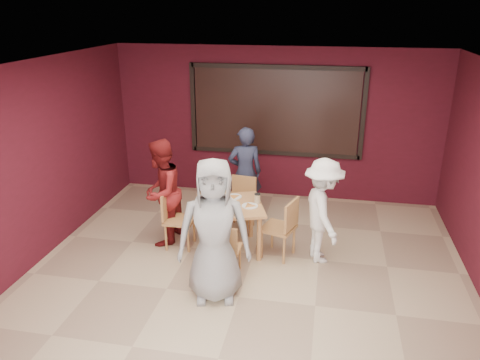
% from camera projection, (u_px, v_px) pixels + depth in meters
% --- Properties ---
extents(floor, '(7.00, 7.00, 0.00)m').
position_uv_depth(floor, '(239.00, 297.00, 5.93)').
color(floor, tan).
rests_on(floor, ground).
extents(window_blinds, '(3.00, 0.02, 1.50)m').
position_uv_depth(window_blinds, '(275.00, 111.00, 8.51)').
color(window_blinds, black).
extents(dining_table, '(1.18, 1.18, 0.89)m').
position_uv_depth(dining_table, '(230.00, 210.00, 6.85)').
color(dining_table, tan).
rests_on(dining_table, floor).
extents(chair_front, '(0.38, 0.38, 0.78)m').
position_uv_depth(chair_front, '(225.00, 247.00, 6.24)').
color(chair_front, '#AC6D43').
rests_on(chair_front, floor).
extents(chair_back, '(0.46, 0.46, 0.86)m').
position_uv_depth(chair_back, '(242.00, 200.00, 7.64)').
color(chair_back, '#AC6D43').
rests_on(chair_back, floor).
extents(chair_left, '(0.44, 0.44, 0.88)m').
position_uv_depth(chair_left, '(175.00, 216.00, 7.03)').
color(chair_left, '#AC6D43').
rests_on(chair_left, floor).
extents(chair_right, '(0.55, 0.55, 0.91)m').
position_uv_depth(chair_right, '(283.00, 225.00, 6.70)').
color(chair_right, '#AC6D43').
rests_on(chair_right, floor).
extents(diner_front, '(1.00, 0.76, 1.83)m').
position_uv_depth(diner_front, '(214.00, 231.00, 5.64)').
color(diner_front, '#949494').
rests_on(diner_front, floor).
extents(diner_back, '(0.67, 0.54, 1.59)m').
position_uv_depth(diner_back, '(245.00, 173.00, 7.94)').
color(diner_back, '#292F49').
rests_on(diner_back, floor).
extents(diner_left, '(0.68, 0.84, 1.64)m').
position_uv_depth(diner_left, '(161.00, 192.00, 7.05)').
color(diner_left, maroon).
rests_on(diner_left, floor).
extents(diner_right, '(0.85, 1.11, 1.52)m').
position_uv_depth(diner_right, '(323.00, 211.00, 6.56)').
color(diner_right, white).
rests_on(diner_right, floor).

